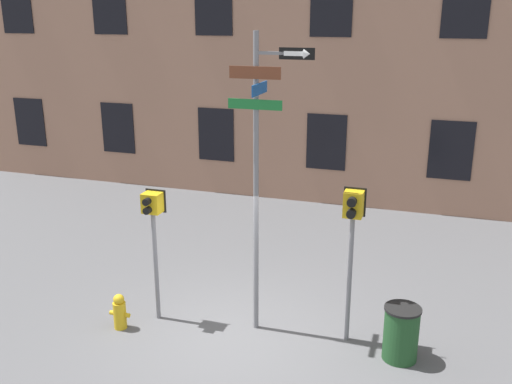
% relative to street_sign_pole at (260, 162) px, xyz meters
% --- Properties ---
extents(ground_plane, '(60.00, 60.00, 0.00)m').
position_rel_street_sign_pole_xyz_m(ground_plane, '(-0.32, -0.42, -3.08)').
color(ground_plane, '#515154').
extents(building_facade, '(24.00, 0.63, 11.24)m').
position_rel_street_sign_pole_xyz_m(building_facade, '(-0.32, 7.64, 2.53)').
color(building_facade, '#936B56').
rests_on(building_facade, ground_plane).
extents(street_sign_pole, '(1.39, 0.75, 5.17)m').
position_rel_street_sign_pole_xyz_m(street_sign_pole, '(0.00, 0.00, 0.00)').
color(street_sign_pole, slate).
rests_on(street_sign_pole, ground_plane).
extents(pedestrian_signal_left, '(0.38, 0.40, 2.46)m').
position_rel_street_sign_pole_xyz_m(pedestrian_signal_left, '(-1.90, -0.24, -1.15)').
color(pedestrian_signal_left, slate).
rests_on(pedestrian_signal_left, ground_plane).
extents(pedestrian_signal_right, '(0.37, 0.40, 2.72)m').
position_rel_street_sign_pole_xyz_m(pedestrian_signal_right, '(1.55, 0.11, -0.94)').
color(pedestrian_signal_right, slate).
rests_on(pedestrian_signal_right, ground_plane).
extents(fire_hydrant, '(0.39, 0.23, 0.66)m').
position_rel_street_sign_pole_xyz_m(fire_hydrant, '(-2.38, -0.77, -2.76)').
color(fire_hydrant, gold).
rests_on(fire_hydrant, ground_plane).
extents(trash_bin, '(0.60, 0.60, 0.93)m').
position_rel_street_sign_pole_xyz_m(trash_bin, '(2.47, -0.19, -2.62)').
color(trash_bin, '#1E4723').
rests_on(trash_bin, ground_plane).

